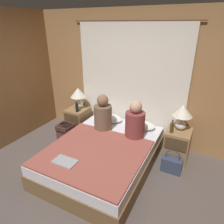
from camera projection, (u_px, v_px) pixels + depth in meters
The scene contains 18 objects.
ground_plane at pixel (77, 198), 2.78m from camera, with size 16.00×16.00×0.00m, color #564C47.
wall_back at pixel (131, 79), 3.85m from camera, with size 4.16×0.06×2.50m.
curtain_panel at pixel (130, 85), 3.84m from camera, with size 2.35×0.02×2.29m.
bed at pixel (104, 155), 3.34m from camera, with size 1.52×2.05×0.43m.
nightstand_left at pixel (78, 121), 4.36m from camera, with size 0.40×0.47×0.57m.
nightstand_right at pixel (177, 145), 3.48m from camera, with size 0.40×0.47×0.57m.
lamp_left at pixel (78, 95), 4.18m from camera, with size 0.33×0.33×0.44m.
lamp_right at pixel (182, 114), 3.31m from camera, with size 0.33×0.33×0.44m.
pillow_left at pixel (108, 118), 4.03m from camera, with size 0.58×0.35×0.12m.
pillow_right at pixel (140, 125), 3.75m from camera, with size 0.58×0.35×0.12m.
blanket_on_bed at pixel (94, 153), 3.01m from camera, with size 1.46×1.41×0.03m.
person_left_in_bed at pixel (103, 115), 3.60m from camera, with size 0.32×0.32×0.67m.
person_right_in_bed at pixel (135, 122), 3.35m from camera, with size 0.33×0.33×0.66m.
beer_bottle_on_left_stand at pixel (77, 108), 4.07m from camera, with size 0.07×0.07×0.23m.
beer_bottle_on_right_stand at pixel (172, 128), 3.28m from camera, with size 0.06×0.06×0.23m.
laptop_on_bed at pixel (65, 162), 2.78m from camera, with size 0.34×0.20×0.02m.
backpack_on_floor at pixel (66, 133), 3.99m from camera, with size 0.30×0.28×0.41m.
handbag_on_floor at pixel (172, 164), 3.24m from camera, with size 0.32×0.17×0.41m.
Camera 1 is at (1.37, -1.62, 2.22)m, focal length 32.00 mm.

